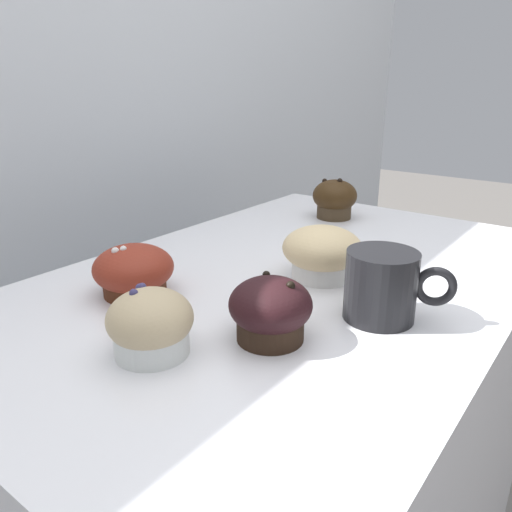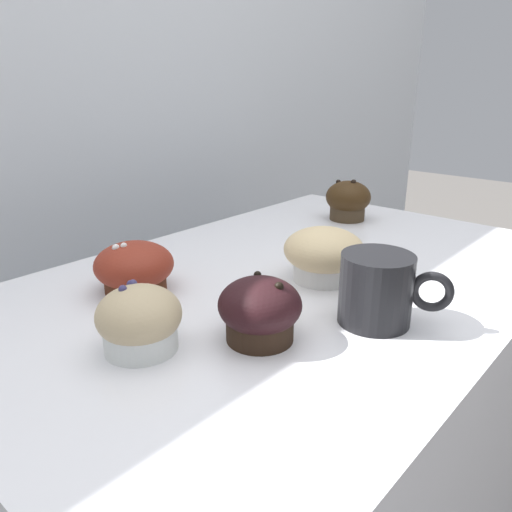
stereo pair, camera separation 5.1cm
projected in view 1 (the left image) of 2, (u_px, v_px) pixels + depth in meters
wall_back at (72, 221)px, 1.14m from camera, size 3.20×0.10×1.80m
display_counter at (286, 498)px, 0.95m from camera, size 1.00×0.64×0.91m
muffin_front_center at (151, 324)px, 0.56m from camera, size 0.10×0.10×0.08m
muffin_back_left at (322, 252)px, 0.77m from camera, size 0.12×0.12×0.08m
muffin_back_right at (335, 199)px, 1.10m from camera, size 0.10×0.10×0.09m
muffin_front_left at (134, 271)px, 0.71m from camera, size 0.11×0.11×0.08m
muffin_front_right at (270, 310)px, 0.59m from camera, size 0.10×0.10×0.08m
coffee_cup at (383, 284)px, 0.64m from camera, size 0.09×0.13×0.09m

